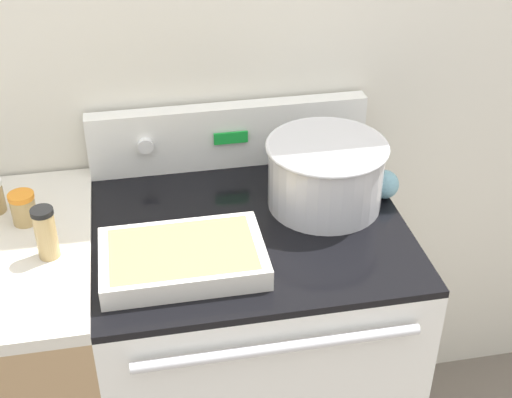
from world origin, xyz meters
TOP-DOWN VIEW (x-y plane):
  - kitchen_wall at (0.00, 0.68)m, footprint 8.00×0.05m
  - stove_range at (0.00, 0.32)m, footprint 0.74×0.67m
  - control_panel at (0.00, 0.62)m, footprint 0.74×0.07m
  - side_counter at (-0.60, 0.32)m, footprint 0.46×0.64m
  - mixing_bowl at (0.20, 0.37)m, footprint 0.30×0.30m
  - casserole_dish at (-0.17, 0.19)m, footprint 0.36×0.23m
  - ladle at (0.36, 0.40)m, footprint 0.07×0.33m
  - spice_jar_black_cap at (-0.46, 0.27)m, footprint 0.05×0.05m
  - spice_jar_orange_cap at (-0.52, 0.41)m, footprint 0.06×0.06m

SIDE VIEW (x-z plane):
  - stove_range at x=0.00m, z-range 0.00..0.95m
  - side_counter at x=-0.60m, z-range 0.00..0.96m
  - casserole_dish at x=-0.17m, z-range 0.96..1.01m
  - ladle at x=0.36m, z-range 0.95..1.02m
  - spice_jar_orange_cap at x=-0.52m, z-range 0.96..1.04m
  - spice_jar_black_cap at x=-0.46m, z-range 0.96..1.09m
  - control_panel at x=0.00m, z-range 0.95..1.13m
  - mixing_bowl at x=0.20m, z-range 0.96..1.13m
  - kitchen_wall at x=0.00m, z-range 0.00..2.50m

